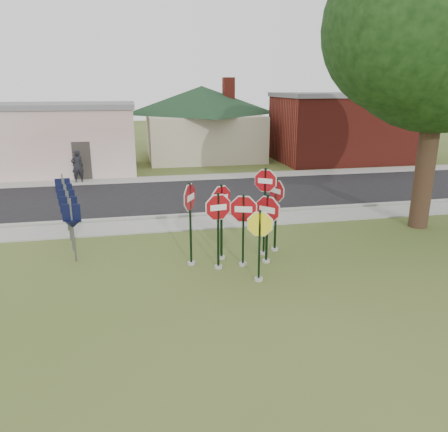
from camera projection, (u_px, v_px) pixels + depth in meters
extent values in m
plane|color=#3E5520|center=(254.00, 281.00, 12.11)|extent=(120.00, 120.00, 0.00)
cube|color=gray|center=(217.00, 222.00, 17.26)|extent=(60.00, 1.60, 0.06)
cube|color=black|center=(200.00, 195.00, 21.49)|extent=(60.00, 7.00, 0.04)
cube|color=gray|center=(189.00, 178.00, 25.52)|extent=(60.00, 1.60, 0.06)
cube|color=gray|center=(213.00, 214.00, 18.19)|extent=(60.00, 0.20, 0.14)
cylinder|color=#A29E98|center=(243.00, 264.00, 13.17)|extent=(0.24, 0.24, 0.08)
cube|color=black|center=(243.00, 231.00, 12.86)|extent=(0.07, 0.07, 2.21)
cylinder|color=white|center=(243.00, 209.00, 12.67)|extent=(1.05, 0.39, 1.11)
cylinder|color=maroon|center=(243.00, 209.00, 12.67)|extent=(0.98, 0.36, 1.03)
cube|color=white|center=(243.00, 209.00, 12.67)|extent=(0.49, 0.18, 0.18)
cylinder|color=#A29E98|center=(259.00, 279.00, 12.14)|extent=(0.24, 0.24, 0.08)
cube|color=black|center=(259.00, 246.00, 11.86)|extent=(0.07, 0.07, 2.04)
cylinder|color=white|center=(260.00, 224.00, 11.68)|extent=(0.93, 0.30, 0.97)
cylinder|color=yellow|center=(260.00, 224.00, 11.68)|extent=(0.87, 0.28, 0.90)
cylinder|color=#A29E98|center=(218.00, 267.00, 12.97)|extent=(0.24, 0.24, 0.08)
cube|color=black|center=(218.00, 231.00, 12.65)|extent=(0.07, 0.06, 2.30)
cylinder|color=white|center=(218.00, 207.00, 12.44)|extent=(1.05, 0.19, 1.07)
cylinder|color=maroon|center=(218.00, 207.00, 12.44)|extent=(0.98, 0.19, 0.99)
cube|color=white|center=(218.00, 207.00, 12.44)|extent=(0.49, 0.09, 0.17)
cylinder|color=#A29E98|center=(266.00, 261.00, 13.41)|extent=(0.24, 0.24, 0.08)
cube|color=black|center=(267.00, 229.00, 13.11)|extent=(0.08, 0.08, 2.13)
cylinder|color=white|center=(268.00, 210.00, 12.94)|extent=(0.78, 0.84, 1.13)
cylinder|color=maroon|center=(268.00, 210.00, 12.94)|extent=(0.73, 0.78, 1.05)
cube|color=white|center=(268.00, 210.00, 12.94)|extent=(0.36, 0.39, 0.18)
cylinder|color=#A29E98|center=(263.00, 253.00, 14.05)|extent=(0.24, 0.24, 0.08)
cube|color=black|center=(265.00, 212.00, 13.66)|extent=(0.08, 0.07, 2.80)
cylinder|color=white|center=(265.00, 181.00, 13.37)|extent=(0.83, 0.56, 0.99)
cylinder|color=maroon|center=(265.00, 181.00, 13.37)|extent=(0.77, 0.52, 0.91)
cube|color=white|center=(265.00, 181.00, 13.37)|extent=(0.39, 0.26, 0.16)
cylinder|color=#A29E98|center=(221.00, 257.00, 13.69)|extent=(0.24, 0.24, 0.08)
cube|color=black|center=(221.00, 222.00, 13.36)|extent=(0.08, 0.07, 2.38)
cylinder|color=white|center=(221.00, 198.00, 13.13)|extent=(0.89, 0.51, 1.01)
cylinder|color=maroon|center=(221.00, 198.00, 13.13)|extent=(0.82, 0.48, 0.94)
cube|color=white|center=(221.00, 198.00, 13.13)|extent=(0.41, 0.24, 0.16)
cylinder|color=#A29E98|center=(274.00, 249.00, 14.36)|extent=(0.24, 0.24, 0.08)
cube|color=black|center=(276.00, 215.00, 14.03)|extent=(0.07, 0.07, 2.41)
cylinder|color=white|center=(277.00, 191.00, 13.80)|extent=(0.37, 0.91, 0.97)
cylinder|color=maroon|center=(277.00, 191.00, 13.80)|extent=(0.35, 0.84, 0.90)
cube|color=white|center=(277.00, 191.00, 13.80)|extent=(0.17, 0.42, 0.16)
cylinder|color=#A29E98|center=(191.00, 263.00, 13.23)|extent=(0.24, 0.24, 0.08)
cube|color=black|center=(191.00, 225.00, 12.88)|extent=(0.07, 0.08, 2.54)
cylinder|color=white|center=(190.00, 197.00, 12.64)|extent=(0.56, 0.97, 1.11)
cylinder|color=maroon|center=(190.00, 197.00, 12.64)|extent=(0.52, 0.90, 1.02)
cube|color=white|center=(190.00, 197.00, 12.64)|extent=(0.26, 0.45, 0.18)
cube|color=#59595E|center=(73.00, 230.00, 13.21)|extent=(0.05, 0.05, 2.00)
cube|color=black|center=(71.00, 213.00, 13.05)|extent=(0.55, 0.13, 0.55)
cone|color=black|center=(72.00, 224.00, 13.15)|extent=(0.65, 0.65, 0.25)
cube|color=#59595E|center=(70.00, 221.00, 14.11)|extent=(0.05, 0.05, 2.00)
cube|color=black|center=(69.00, 205.00, 13.95)|extent=(0.55, 0.09, 0.55)
cone|color=black|center=(70.00, 215.00, 14.05)|extent=(0.62, 0.62, 0.25)
cube|color=#59595E|center=(68.00, 213.00, 15.01)|extent=(0.05, 0.05, 2.00)
cube|color=black|center=(67.00, 198.00, 14.85)|extent=(0.55, 0.05, 0.55)
cone|color=black|center=(68.00, 207.00, 14.95)|extent=(0.58, 0.58, 0.25)
cube|color=#59595E|center=(66.00, 206.00, 15.91)|extent=(0.05, 0.05, 2.00)
cube|color=black|center=(65.00, 191.00, 15.75)|extent=(0.55, 0.05, 0.55)
cone|color=black|center=(66.00, 201.00, 15.85)|extent=(0.58, 0.58, 0.25)
cube|color=#59595E|center=(64.00, 199.00, 16.81)|extent=(0.05, 0.05, 2.00)
cube|color=black|center=(63.00, 185.00, 16.65)|extent=(0.55, 0.09, 0.55)
cone|color=black|center=(64.00, 194.00, 16.75)|extent=(0.62, 0.62, 0.25)
cube|color=silver|center=(35.00, 140.00, 26.70)|extent=(12.00, 6.00, 4.00)
cube|color=slate|center=(31.00, 106.00, 26.12)|extent=(12.20, 6.20, 0.30)
cube|color=#332D28|center=(82.00, 161.00, 24.74)|extent=(1.00, 0.10, 2.20)
cube|color=#BEB297|center=(202.00, 136.00, 32.68)|extent=(8.00, 8.00, 3.20)
pyramid|color=black|center=(202.00, 86.00, 31.65)|extent=(11.60, 11.60, 2.00)
cube|color=maroon|center=(229.00, 89.00, 32.10)|extent=(0.80, 0.80, 1.60)
cube|color=maroon|center=(348.00, 129.00, 31.13)|extent=(10.00, 6.00, 4.50)
cube|color=slate|center=(351.00, 95.00, 30.46)|extent=(10.20, 6.20, 0.30)
cube|color=white|center=(341.00, 128.00, 27.88)|extent=(2.00, 0.08, 0.90)
cylinder|color=#322016|center=(427.00, 153.00, 16.02)|extent=(0.70, 0.70, 5.68)
sphere|color=black|center=(445.00, 21.00, 14.74)|extent=(7.48, 7.48, 7.48)
cylinder|color=#322016|center=(410.00, 122.00, 40.16)|extent=(0.50, 0.50, 4.00)
sphere|color=black|center=(415.00, 81.00, 39.13)|extent=(5.60, 5.60, 5.60)
imported|color=black|center=(77.00, 166.00, 24.09)|extent=(0.74, 0.59, 1.79)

